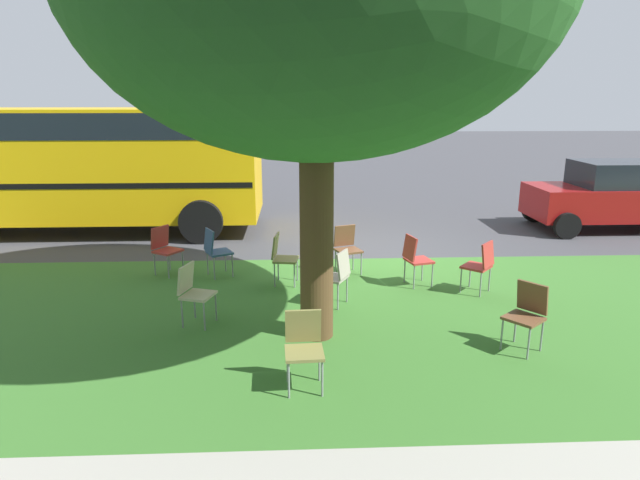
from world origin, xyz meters
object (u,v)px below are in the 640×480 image
at_px(chair_6, 193,290).
at_px(chair_3, 165,246).
at_px(parked_car, 610,195).
at_px(chair_7, 347,245).
at_px(school_bus, 34,158).
at_px(chair_1, 481,263).
at_px(chair_9, 527,311).
at_px(chair_8, 415,256).
at_px(chair_0, 337,273).
at_px(chair_4, 215,249).
at_px(chair_5, 304,343).
at_px(chair_2, 282,255).

bearing_deg(chair_6, chair_3, -68.01).
distance_m(chair_6, parked_car, 10.50).
height_order(chair_7, school_bus, school_bus).
distance_m(chair_7, parked_car, 7.36).
relative_size(chair_1, chair_7, 1.00).
bearing_deg(chair_9, chair_8, -70.05).
height_order(chair_0, chair_7, same).
relative_size(chair_1, chair_4, 1.00).
height_order(chair_4, chair_7, same).
height_order(chair_6, chair_9, same).
xyz_separation_m(chair_1, school_bus, (9.09, -4.65, 1.24)).
relative_size(chair_5, chair_8, 1.00).
xyz_separation_m(chair_9, school_bus, (9.00, -6.69, 1.24)).
bearing_deg(chair_7, chair_0, 79.27).
bearing_deg(chair_1, chair_4, -13.32).
distance_m(chair_0, chair_4, 2.54).
bearing_deg(chair_3, chair_0, 150.80).
relative_size(chair_4, school_bus, 0.08).
bearing_deg(parked_car, chair_5, 43.37).
xyz_separation_m(chair_3, chair_6, (-0.93, 2.30, 0.00)).
bearing_deg(chair_7, chair_3, -1.48).
bearing_deg(chair_7, chair_4, 2.68).
bearing_deg(chair_4, chair_9, 144.61).
xyz_separation_m(chair_1, parked_car, (-4.59, -4.26, 0.32)).
distance_m(chair_6, chair_8, 3.77).
xyz_separation_m(chair_8, chair_9, (-0.89, 2.46, 0.00)).
distance_m(chair_2, chair_4, 1.28).
distance_m(chair_1, chair_2, 3.31).
bearing_deg(chair_8, chair_1, 157.01).
bearing_deg(parked_car, chair_0, 33.93).
relative_size(chair_3, parked_car, 0.24).
bearing_deg(chair_1, chair_0, 10.15).
relative_size(chair_0, chair_1, 1.00).
xyz_separation_m(chair_7, chair_9, (-1.99, 3.21, 0.00)).
height_order(chair_1, chair_7, same).
bearing_deg(chair_4, parked_car, -160.45).
distance_m(chair_4, chair_7, 2.37).
relative_size(chair_3, chair_7, 1.00).
bearing_deg(chair_7, chair_6, 43.07).
height_order(chair_4, chair_8, same).
bearing_deg(chair_8, chair_9, 109.95).
height_order(chair_1, chair_2, same).
height_order(chair_6, chair_7, same).
distance_m(chair_2, parked_car, 8.66).
distance_m(chair_3, parked_car, 10.43).
distance_m(chair_0, chair_8, 1.63).
distance_m(chair_1, school_bus, 10.29).
bearing_deg(chair_5, chair_2, -84.57).
xyz_separation_m(chair_0, chair_6, (2.07, 0.63, 0.00)).
xyz_separation_m(chair_2, school_bus, (5.84, -4.04, 1.24)).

